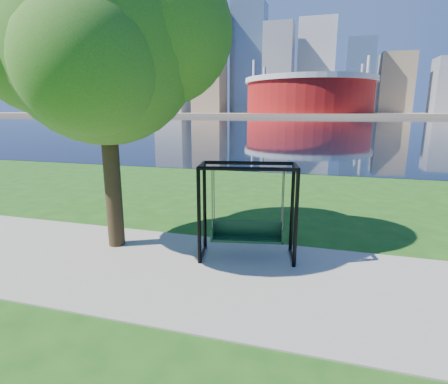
% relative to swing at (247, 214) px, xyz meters
% --- Properties ---
extents(ground, '(900.00, 900.00, 0.00)m').
position_rel_swing_xyz_m(ground, '(-0.43, -0.52, -1.05)').
color(ground, '#1E5114').
rests_on(ground, ground).
extents(path, '(120.00, 4.00, 0.03)m').
position_rel_swing_xyz_m(path, '(-0.43, -1.02, -1.04)').
color(path, '#9E937F').
rests_on(path, ground).
extents(river, '(900.00, 180.00, 0.02)m').
position_rel_swing_xyz_m(river, '(-0.43, 101.48, -1.04)').
color(river, black).
rests_on(river, ground).
extents(far_bank, '(900.00, 228.00, 2.00)m').
position_rel_swing_xyz_m(far_bank, '(-0.43, 305.48, -0.05)').
color(far_bank, '#937F60').
rests_on(far_bank, ground).
extents(stadium, '(83.00, 83.00, 32.00)m').
position_rel_swing_xyz_m(stadium, '(-10.43, 234.48, 13.18)').
color(stadium, maroon).
rests_on(stadium, far_bank).
extents(skyline, '(392.00, 66.00, 96.50)m').
position_rel_swing_xyz_m(skyline, '(-4.70, 318.87, 34.84)').
color(skyline, gray).
rests_on(skyline, far_bank).
extents(swing, '(2.26, 1.30, 2.17)m').
position_rel_swing_xyz_m(swing, '(0.00, 0.00, 0.00)').
color(swing, black).
rests_on(swing, ground).
extents(park_tree, '(5.53, 5.00, 6.87)m').
position_rel_swing_xyz_m(park_tree, '(-3.33, -0.11, 3.72)').
color(park_tree, '#2D2213').
rests_on(park_tree, ground).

